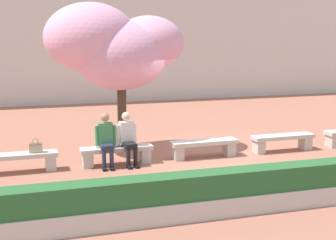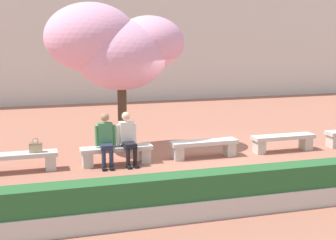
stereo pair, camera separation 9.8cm
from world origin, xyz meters
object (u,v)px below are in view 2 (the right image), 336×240
stone_bench_near_west (117,152)px  stone_bench_center (204,146)px  handbag (36,147)px  stone_bench_near_east (283,140)px  stone_bench_west_end (19,159)px  cherry_tree_main (116,46)px  person_seated_right (127,136)px  person_seated_left (106,138)px

stone_bench_near_west → stone_bench_center: (2.29, 0.00, 0.00)m
stone_bench_center → handbag: handbag is taller
stone_bench_near_west → stone_bench_near_east: bearing=0.0°
stone_bench_west_end → handbag: bearing=-2.0°
stone_bench_near_west → handbag: 1.92m
stone_bench_center → stone_bench_near_east: same height
stone_bench_near_east → cherry_tree_main: size_ratio=0.45×
person_seated_right → stone_bench_near_west: bearing=168.8°
stone_bench_west_end → person_seated_left: person_seated_left is taller
stone_bench_center → person_seated_left: 2.58m
stone_bench_center → person_seated_right: (-2.02, -0.05, 0.40)m
person_seated_right → cherry_tree_main: size_ratio=0.33×
stone_bench_near_east → person_seated_left: size_ratio=1.37×
handbag → person_seated_left: bearing=-1.4°
person_seated_right → handbag: bearing=179.0°
stone_bench_near_west → person_seated_right: bearing=-11.2°
stone_bench_west_end → stone_bench_near_east: size_ratio=1.00×
cherry_tree_main → stone_bench_near_east: bearing=-16.7°
stone_bench_near_west → person_seated_right: (0.27, -0.05, 0.40)m
person_seated_left → stone_bench_near_east: bearing=0.6°
person_seated_right → cherry_tree_main: cherry_tree_main is taller
stone_bench_near_west → stone_bench_near_east: same height
stone_bench_near_west → stone_bench_west_end: bearing=180.0°
stone_bench_center → handbag: bearing=-179.8°
stone_bench_near_west → cherry_tree_main: bearing=78.3°
stone_bench_west_end → stone_bench_near_east: (6.86, 0.00, 0.00)m
stone_bench_near_west → handbag: size_ratio=5.20×
handbag → cherry_tree_main: cherry_tree_main is taller
person_seated_left → person_seated_right: same height
stone_bench_near_west → cherry_tree_main: cherry_tree_main is taller
handbag → cherry_tree_main: size_ratio=0.09×
person_seated_left → cherry_tree_main: bearing=68.5°
stone_bench_near_west → person_seated_right: person_seated_right is taller
stone_bench_near_west → person_seated_left: bearing=-168.5°
person_seated_right → stone_bench_west_end: bearing=178.8°
stone_bench_west_end → cherry_tree_main: size_ratio=0.45×
person_seated_left → handbag: (-1.63, 0.04, -0.12)m
stone_bench_west_end → cherry_tree_main: cherry_tree_main is taller
handbag → cherry_tree_main: bearing=31.0°
stone_bench_near_east → person_seated_right: size_ratio=1.37×
person_seated_right → cherry_tree_main: (0.00, 1.34, 2.13)m
cherry_tree_main → stone_bench_near_west: bearing=-101.7°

